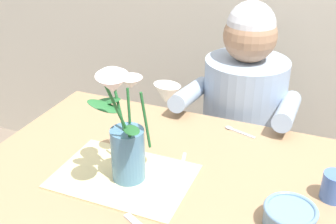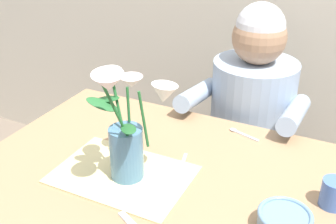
# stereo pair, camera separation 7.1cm
# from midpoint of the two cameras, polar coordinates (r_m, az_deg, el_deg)

# --- Properties ---
(dining_table) EXTENTS (1.20, 0.80, 0.74)m
(dining_table) POSITION_cam_midpoint_polar(r_m,az_deg,el_deg) (1.32, 1.88, -11.93)
(dining_table) COLOR #9E7A56
(dining_table) RESTS_ON ground_plane
(seated_person) EXTENTS (0.45, 0.47, 1.14)m
(seated_person) POSITION_cam_midpoint_polar(r_m,az_deg,el_deg) (1.83, 12.08, -3.27)
(seated_person) COLOR #4C4C56
(seated_person) RESTS_ON ground_plane
(striped_placemat) EXTENTS (0.40, 0.28, 0.00)m
(striped_placemat) POSITION_cam_midpoint_polar(r_m,az_deg,el_deg) (1.26, -4.59, -8.54)
(striped_placemat) COLOR beige
(striped_placemat) RESTS_ON dining_table
(flower_vase) EXTENTS (0.26, 0.29, 0.38)m
(flower_vase) POSITION_cam_midpoint_polar(r_m,az_deg,el_deg) (1.16, -3.85, -2.48)
(flower_vase) COLOR teal
(flower_vase) RESTS_ON dining_table
(ceramic_bowl) EXTENTS (0.14, 0.14, 0.06)m
(ceramic_bowl) POSITION_cam_midpoint_polar(r_m,az_deg,el_deg) (1.11, 17.44, -14.06)
(ceramic_bowl) COLOR #6689A8
(ceramic_bowl) RESTS_ON dining_table
(tea_cup) EXTENTS (0.09, 0.07, 0.08)m
(tea_cup) POSITION_cam_midpoint_polar(r_m,az_deg,el_deg) (1.22, 23.37, -10.23)
(tea_cup) COLOR #476BB7
(tea_cup) RESTS_ON dining_table
(spoon_0) EXTENTS (0.12, 0.05, 0.01)m
(spoon_0) POSITION_cam_midpoint_polar(r_m,az_deg,el_deg) (1.49, 11.08, -2.79)
(spoon_0) COLOR silver
(spoon_0) RESTS_ON dining_table
(spoon_1) EXTENTS (0.04, 0.12, 0.01)m
(spoon_1) POSITION_cam_midpoint_polar(r_m,az_deg,el_deg) (1.29, 3.39, -7.60)
(spoon_1) COLOR silver
(spoon_1) RESTS_ON dining_table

